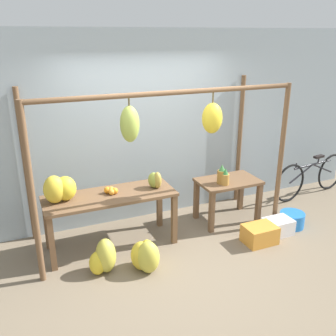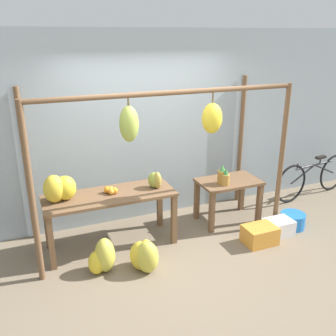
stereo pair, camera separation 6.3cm
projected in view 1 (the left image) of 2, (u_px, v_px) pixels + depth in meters
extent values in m
plane|color=#756651|center=(184.00, 263.00, 4.70)|extent=(20.00, 20.00, 0.00)
cube|color=#99A8B2|center=(142.00, 129.00, 5.50)|extent=(8.00, 0.08, 2.80)
cylinder|color=brown|center=(32.00, 197.00, 4.03)|extent=(0.07, 0.07, 2.11)
cylinder|color=brown|center=(281.00, 159.00, 5.27)|extent=(0.07, 0.07, 2.11)
cylinder|color=brown|center=(26.00, 168.00, 4.93)|extent=(0.07, 0.07, 2.11)
cylinder|color=brown|center=(240.00, 141.00, 6.16)|extent=(0.07, 0.07, 2.11)
cylinder|color=brown|center=(173.00, 93.00, 4.30)|extent=(3.32, 0.06, 0.06)
cylinder|color=brown|center=(129.00, 102.00, 4.13)|extent=(0.02, 0.02, 0.08)
ellipsoid|color=#9EB247|center=(130.00, 124.00, 4.21)|extent=(0.22, 0.20, 0.42)
cylinder|color=brown|center=(213.00, 98.00, 4.53)|extent=(0.02, 0.02, 0.12)
ellipsoid|color=yellow|center=(212.00, 118.00, 4.61)|extent=(0.26, 0.23, 0.38)
cube|color=brown|center=(110.00, 196.00, 4.86)|extent=(1.70, 0.64, 0.04)
cube|color=brown|center=(52.00, 244.00, 4.46)|extent=(0.07, 0.07, 0.71)
cube|color=brown|center=(174.00, 219.00, 5.05)|extent=(0.07, 0.07, 0.71)
cube|color=brown|center=(47.00, 224.00, 4.92)|extent=(0.07, 0.07, 0.71)
cube|color=brown|center=(159.00, 204.00, 5.51)|extent=(0.07, 0.07, 0.71)
cube|color=brown|center=(228.00, 181.00, 5.59)|extent=(0.91, 0.58, 0.04)
cube|color=brown|center=(212.00, 213.00, 5.34)|extent=(0.07, 0.07, 0.62)
cube|color=brown|center=(259.00, 203.00, 5.64)|extent=(0.07, 0.07, 0.62)
cube|color=brown|center=(196.00, 200.00, 5.75)|extent=(0.07, 0.07, 0.62)
cube|color=brown|center=(241.00, 191.00, 6.06)|extent=(0.07, 0.07, 0.62)
ellipsoid|color=yellow|center=(65.00, 188.00, 4.64)|extent=(0.27, 0.25, 0.31)
ellipsoid|color=gold|center=(54.00, 189.00, 4.56)|extent=(0.28, 0.25, 0.35)
sphere|color=orange|center=(111.00, 190.00, 4.88)|extent=(0.09, 0.09, 0.09)
sphere|color=orange|center=(115.00, 191.00, 4.86)|extent=(0.09, 0.09, 0.09)
sphere|color=orange|center=(112.00, 192.00, 4.83)|extent=(0.08, 0.08, 0.08)
sphere|color=orange|center=(107.00, 190.00, 4.87)|extent=(0.09, 0.09, 0.09)
sphere|color=orange|center=(109.00, 190.00, 4.89)|extent=(0.08, 0.08, 0.08)
cylinder|color=#B27F38|center=(225.00, 179.00, 5.38)|extent=(0.12, 0.12, 0.16)
cone|color=#337538|center=(226.00, 171.00, 5.34)|extent=(0.08, 0.08, 0.09)
cylinder|color=#A3702D|center=(222.00, 177.00, 5.43)|extent=(0.13, 0.13, 0.20)
cone|color=#428442|center=(222.00, 168.00, 5.38)|extent=(0.09, 0.09, 0.09)
ellipsoid|color=gold|center=(106.00, 256.00, 4.47)|extent=(0.28, 0.31, 0.44)
ellipsoid|color=yellow|center=(98.00, 263.00, 4.45)|extent=(0.29, 0.29, 0.30)
ellipsoid|color=yellow|center=(147.00, 254.00, 4.53)|extent=(0.28, 0.27, 0.40)
ellipsoid|color=yellow|center=(143.00, 255.00, 4.57)|extent=(0.38, 0.37, 0.33)
ellipsoid|color=gold|center=(142.00, 256.00, 4.52)|extent=(0.36, 0.36, 0.38)
ellipsoid|color=gold|center=(148.00, 257.00, 4.46)|extent=(0.37, 0.36, 0.41)
cube|color=orange|center=(260.00, 234.00, 5.13)|extent=(0.44, 0.33, 0.25)
cylinder|color=blue|center=(292.00, 220.00, 5.56)|extent=(0.36, 0.36, 0.22)
torus|color=black|center=(331.00, 172.00, 6.83)|extent=(0.67, 0.13, 0.67)
torus|color=black|center=(290.00, 183.00, 6.32)|extent=(0.67, 0.13, 0.67)
cylinder|color=black|center=(313.00, 164.00, 6.49)|extent=(0.91, 0.15, 0.03)
cylinder|color=black|center=(322.00, 168.00, 6.66)|extent=(0.55, 0.10, 0.26)
cylinder|color=black|center=(301.00, 174.00, 6.40)|extent=(0.55, 0.10, 0.26)
cylinder|color=black|center=(318.00, 160.00, 6.54)|extent=(0.02, 0.02, 0.10)
cube|color=black|center=(319.00, 157.00, 6.52)|extent=(0.21, 0.11, 0.04)
cylinder|color=black|center=(296.00, 166.00, 6.27)|extent=(0.02, 0.02, 0.10)
ellipsoid|color=#B2993D|center=(157.00, 180.00, 5.01)|extent=(0.13, 0.15, 0.23)
ellipsoid|color=#93A33D|center=(154.00, 180.00, 5.04)|extent=(0.20, 0.21, 0.22)
cube|color=silver|center=(278.00, 227.00, 5.36)|extent=(0.39, 0.29, 0.23)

